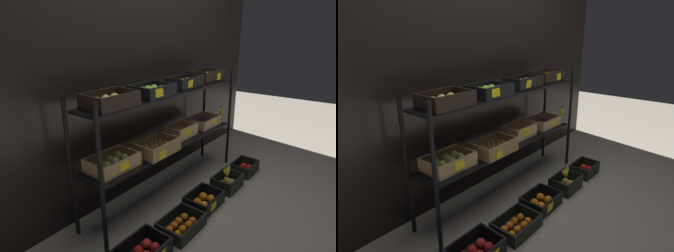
{
  "view_description": "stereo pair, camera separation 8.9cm",
  "coord_description": "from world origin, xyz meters",
  "views": [
    {
      "loc": [
        -1.94,
        -1.5,
        1.49
      ],
      "look_at": [
        0.0,
        0.0,
        0.67
      ],
      "focal_mm": 30.23,
      "sensor_mm": 36.0,
      "label": 1
    },
    {
      "loc": [
        -1.89,
        -1.57,
        1.49
      ],
      "look_at": [
        0.0,
        0.0,
        0.67
      ],
      "focal_mm": 30.23,
      "sensor_mm": 36.0,
      "label": 2
    }
  ],
  "objects": [
    {
      "name": "ground_plane",
      "position": [
        0.0,
        0.0,
        0.0
      ],
      "size": [
        10.0,
        10.0,
        0.0
      ],
      "primitive_type": "plane",
      "color": "gray"
    },
    {
      "name": "storefront_wall",
      "position": [
        0.0,
        0.37,
        1.02
      ],
      "size": [
        4.25,
        0.12,
        2.04
      ],
      "primitive_type": "cube",
      "color": "black",
      "rests_on": "ground_plane"
    },
    {
      "name": "display_rack",
      "position": [
        -0.01,
        -0.0,
        0.76
      ],
      "size": [
        1.96,
        0.37,
        1.11
      ],
      "color": "black",
      "rests_on": "ground_plane"
    },
    {
      "name": "crate_ground_tangerine",
      "position": [
        -0.4,
        -0.44,
        0.04
      ],
      "size": [
        0.36,
        0.26,
        0.11
      ],
      "color": "black",
      "rests_on": "ground_plane"
    },
    {
      "name": "crate_ground_orange",
      "position": [
        -0.01,
        -0.41,
        0.05
      ],
      "size": [
        0.34,
        0.26,
        0.12
      ],
      "color": "black",
      "rests_on": "ground_plane"
    },
    {
      "name": "crate_ground_apple_gold",
      "position": [
        0.4,
        -0.44,
        0.05
      ],
      "size": [
        0.3,
        0.22,
        0.14
      ],
      "color": "black",
      "rests_on": "ground_plane"
    },
    {
      "name": "crate_ground_rightmost_apple_red",
      "position": [
        0.82,
        -0.44,
        0.05
      ],
      "size": [
        0.31,
        0.22,
        0.13
      ],
      "color": "black",
      "rests_on": "ground_plane"
    },
    {
      "name": "banana_bunch_loose",
      "position": [
        0.38,
        -0.44,
        0.19
      ],
      "size": [
        0.13,
        0.05,
        0.12
      ],
      "color": "brown",
      "rests_on": "crate_ground_apple_gold"
    }
  ]
}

